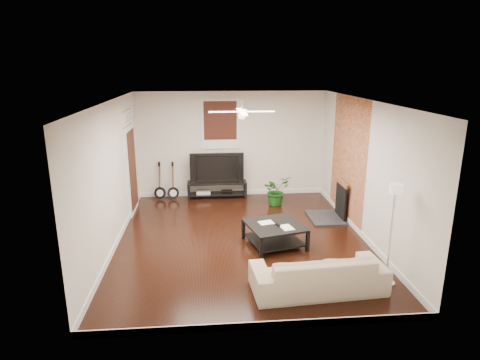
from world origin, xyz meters
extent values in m
cube|color=black|center=(0.00, 0.00, 0.00)|extent=(5.00, 6.00, 0.01)
cube|color=white|center=(0.00, 0.00, 2.80)|extent=(5.00, 6.00, 0.01)
cube|color=silver|center=(0.00, 3.00, 1.40)|extent=(5.00, 0.01, 2.80)
cube|color=silver|center=(0.00, -3.00, 1.40)|extent=(5.00, 0.01, 2.80)
cube|color=silver|center=(-2.50, 0.00, 1.40)|extent=(0.01, 6.00, 2.80)
cube|color=silver|center=(2.50, 0.00, 1.40)|extent=(0.01, 6.00, 2.80)
cube|color=#9B5032|center=(2.49, 1.00, 1.40)|extent=(0.02, 2.20, 2.80)
cube|color=black|center=(2.20, 1.00, 0.46)|extent=(0.80, 1.10, 0.92)
cube|color=black|center=(-0.30, 2.97, 1.95)|extent=(1.00, 0.06, 1.30)
cube|color=white|center=(-2.46, 1.90, 1.25)|extent=(0.08, 1.00, 2.50)
cube|color=black|center=(-0.41, 2.78, 0.22)|extent=(1.57, 0.42, 0.44)
imported|color=black|center=(-0.41, 2.80, 0.84)|extent=(1.41, 0.18, 0.81)
cube|color=black|center=(0.62, -0.32, 0.21)|extent=(1.25, 1.25, 0.43)
imported|color=tan|center=(1.03, -2.06, 0.30)|extent=(2.14, 0.97, 0.61)
imported|color=#175017|center=(1.06, 2.07, 0.37)|extent=(0.88, 0.86, 0.75)
camera|label=1|loc=(-0.70, -7.74, 3.46)|focal=30.66mm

